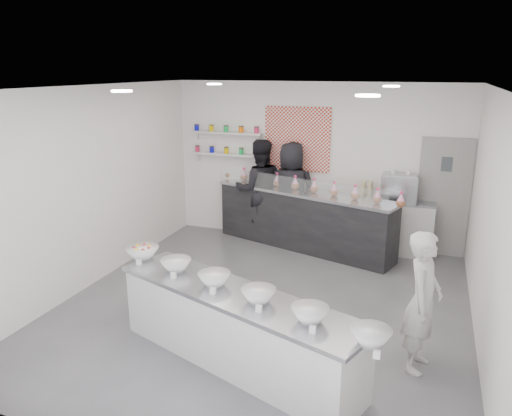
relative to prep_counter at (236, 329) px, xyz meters
The scene contains 26 objects.
floor 1.48m from the prep_counter, 96.24° to the left, with size 6.00×6.00×0.00m, color #515156.
ceiling 2.93m from the prep_counter, 96.24° to the left, with size 6.00×6.00×0.00m, color white.
back_wall 4.54m from the prep_counter, 92.00° to the left, with size 5.50×5.50×0.00m, color white.
left_wall 3.40m from the prep_counter, 154.11° to the left, with size 6.00×6.00×0.00m, color white.
right_wall 3.14m from the prep_counter, 28.50° to the left, with size 6.00×6.00×0.00m, color white.
back_door 4.92m from the prep_counter, 63.90° to the left, with size 0.88×0.04×2.10m, color gray.
pattern_panel 4.67m from the prep_counter, 96.56° to the left, with size 1.25×0.03×1.20m, color #A61100.
jar_shelf_lower 4.85m from the prep_counter, 113.84° to the left, with size 1.45×0.22×0.04m, color silver.
jar_shelf_upper 4.97m from the prep_counter, 113.84° to the left, with size 1.45×0.22×0.04m, color silver.
preserve_jars 4.91m from the prep_counter, 113.93° to the left, with size 1.45×0.10×0.56m, color #CA234C, non-canonical shape.
downlight_0 3.01m from the prep_counter, 165.23° to the left, with size 0.24×0.24×0.02m, color white.
downlight_1 2.87m from the prep_counter, 18.20° to the left, with size 0.24×0.24×0.02m, color white.
downlight_2 4.24m from the prep_counter, 117.31° to the left, with size 0.24×0.24×0.02m, color white.
downlight_3 4.14m from the prep_counter, 67.51° to the left, with size 0.24×0.24×0.02m, color white.
prep_counter is the anchor object (origin of this frame).
back_bar 3.92m from the prep_counter, 93.29° to the left, with size 3.50×0.64×1.08m, color black.
sneeze_guard 3.73m from the prep_counter, 95.01° to the left, with size 3.45×0.01×0.30m, color white.
espresso_ledge 4.42m from the prep_counter, 71.57° to the left, with size 1.31×0.42×0.97m, color beige.
espresso_machine 4.49m from the prep_counter, 71.40° to the left, with size 0.61×0.42×0.47m, color #93969E.
cup_stacks 4.33m from the prep_counter, 78.58° to the left, with size 0.24×0.24×0.31m, color #B9AF86, non-canonical shape.
prep_bowls 0.51m from the prep_counter, ahead, with size 3.62×0.47×0.15m, color white, non-canonical shape.
label_cards 0.69m from the prep_counter, 69.67° to the right, with size 3.31×0.04×0.07m, color white, non-canonical shape.
cookie_bags 4.00m from the prep_counter, 93.29° to the left, with size 3.74×0.14×0.26m, color #F999C8, non-canonical shape.
woman_prep 2.06m from the prep_counter, 17.20° to the left, with size 0.58×0.38×1.60m, color beige.
staff_left 4.36m from the prep_counter, 105.74° to the left, with size 0.95×0.74×1.95m, color black.
staff_right 4.23m from the prep_counter, 97.37° to the left, with size 0.95×0.62×1.93m, color black.
Camera 1 is at (2.04, -6.04, 3.25)m, focal length 35.00 mm.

